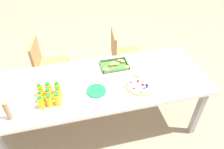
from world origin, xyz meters
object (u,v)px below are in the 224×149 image
object	(u,v)px
snack_tray	(115,65)
juice_bottle_4	(49,95)
juice_bottle_2	(58,100)
plate_stack	(96,91)
chair_far_right	(122,53)
cardboard_tube	(7,111)
juice_bottle_5	(59,93)
chair_far_left	(47,64)
juice_bottle_8	(58,88)
juice_bottle_7	(49,89)
party_table	(102,86)
napkin_stack	(8,106)
juice_bottle_3	(41,97)
fruit_pizza	(141,84)
juice_bottle_0	(41,103)
juice_bottle_6	(40,90)
juice_bottle_1	(49,101)

from	to	relation	value
snack_tray	juice_bottle_4	bearing A→B (deg)	-153.54
juice_bottle_2	plate_stack	xyz separation A→B (m)	(0.36, 0.08, -0.05)
chair_far_right	cardboard_tube	bearing A→B (deg)	-43.92
juice_bottle_5	cardboard_tube	size ratio (longest dim) A/B	0.69
chair_far_left	chair_far_right	bearing A→B (deg)	98.77
juice_bottle_8	cardboard_tube	world-z (taller)	cardboard_tube
juice_bottle_7	cardboard_tube	distance (m)	0.40
party_table	plate_stack	xyz separation A→B (m)	(-0.08, -0.13, 0.08)
chair_far_right	napkin_stack	xyz separation A→B (m)	(-1.33, -0.92, 0.25)
juice_bottle_8	party_table	bearing A→B (deg)	8.65
juice_bottle_3	fruit_pizza	size ratio (longest dim) A/B	0.41
juice_bottle_0	juice_bottle_8	distance (m)	0.21
napkin_stack	juice_bottle_2	bearing A→B (deg)	-10.15
napkin_stack	chair_far_left	bearing A→B (deg)	71.68
chair_far_right	fruit_pizza	bearing A→B (deg)	2.32
juice_bottle_2	juice_bottle_7	bearing A→B (deg)	115.94
fruit_pizza	plate_stack	size ratio (longest dim) A/B	1.72
chair_far_left	snack_tray	bearing A→B (deg)	62.23
party_table	juice_bottle_3	size ratio (longest dim) A/B	16.61
juice_bottle_0	juice_bottle_6	distance (m)	0.15
chair_far_right	cardboard_tube	xyz separation A→B (m)	(-1.29, -1.06, 0.34)
fruit_pizza	cardboard_tube	size ratio (longest dim) A/B	1.66
juice_bottle_3	juice_bottle_5	size ratio (longest dim) A/B	0.98
party_table	juice_bottle_2	xyz separation A→B (m)	(-0.44, -0.21, 0.13)
party_table	juice_bottle_4	xyz separation A→B (m)	(-0.52, -0.14, 0.13)
napkin_stack	juice_bottle_6	bearing A→B (deg)	13.40
juice_bottle_0	juice_bottle_1	distance (m)	0.07
juice_bottle_3	juice_bottle_4	distance (m)	0.07
chair_far_right	juice_bottle_8	bearing A→B (deg)	-39.18
party_table	juice_bottle_1	distance (m)	0.57
chair_far_right	chair_far_left	bearing A→B (deg)	-83.08
cardboard_tube	juice_bottle_2	bearing A→B (deg)	9.13
chair_far_left	fruit_pizza	world-z (taller)	chair_far_left
juice_bottle_4	fruit_pizza	distance (m)	0.89
juice_bottle_0	cardboard_tube	distance (m)	0.27
juice_bottle_7	juice_bottle_8	bearing A→B (deg)	-5.25
snack_tray	cardboard_tube	world-z (taller)	cardboard_tube
juice_bottle_0	juice_bottle_6	bearing A→B (deg)	92.91
juice_bottle_6	cardboard_tube	bearing A→B (deg)	-139.78
juice_bottle_1	juice_bottle_5	xyz separation A→B (m)	(0.08, 0.07, 0.00)
juice_bottle_7	cardboard_tube	bearing A→B (deg)	-146.75
party_table	cardboard_tube	distance (m)	0.90
juice_bottle_1	juice_bottle_7	bearing A→B (deg)	91.20
juice_bottle_7	plate_stack	distance (m)	0.45
juice_bottle_4	napkin_stack	xyz separation A→B (m)	(-0.37, 0.01, -0.06)
plate_stack	juice_bottle_1	bearing A→B (deg)	-169.84
juice_bottle_4	cardboard_tube	size ratio (longest dim) A/B	0.73
party_table	plate_stack	bearing A→B (deg)	-121.55
juice_bottle_5	fruit_pizza	world-z (taller)	juice_bottle_5
juice_bottle_2	plate_stack	bearing A→B (deg)	12.50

